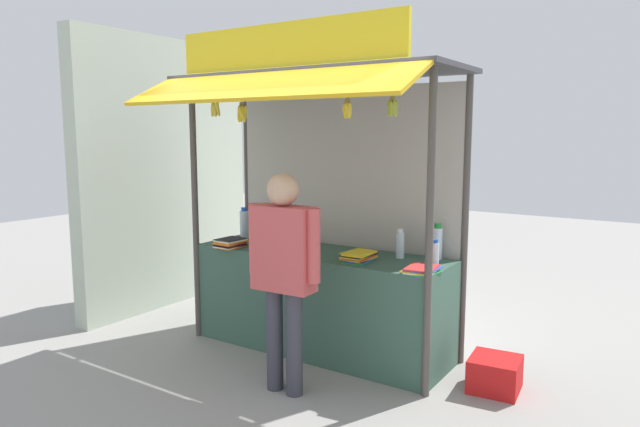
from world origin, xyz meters
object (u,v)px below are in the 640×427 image
(magazine_stack_mid_right, at_px, (230,243))
(banana_bunch_rightmost, at_px, (392,108))
(water_bottle_rear_center, at_px, (262,228))
(water_bottle_far_right, at_px, (244,224))
(magazine_stack_center, at_px, (359,257))
(water_bottle_front_right, at_px, (437,243))
(water_bottle_left, at_px, (435,254))
(magazine_stack_mid_left, at_px, (422,270))
(water_bottle_back_right, at_px, (400,244))
(water_bottle_right, at_px, (263,229))
(banana_bunch_inner_left, at_px, (347,110))
(vendor_person, at_px, (284,263))
(magazine_stack_far_left, at_px, (269,246))
(banana_bunch_inner_right, at_px, (215,108))
(banana_bunch_leftmost, at_px, (242,114))
(plastic_crate, at_px, (495,374))

(magazine_stack_mid_right, bearing_deg, banana_bunch_rightmost, -5.71)
(water_bottle_rear_center, relative_size, banana_bunch_rightmost, 1.18)
(water_bottle_far_right, bearing_deg, magazine_stack_mid_right, -64.65)
(water_bottle_far_right, xyz_separation_m, magazine_stack_center, (1.51, -0.30, -0.11))
(water_bottle_front_right, distance_m, water_bottle_left, 0.28)
(magazine_stack_mid_left, bearing_deg, magazine_stack_mid_right, -177.95)
(water_bottle_back_right, distance_m, water_bottle_right, 1.50)
(water_bottle_left, relative_size, banana_bunch_rightmost, 0.83)
(banana_bunch_inner_left, distance_m, vendor_person, 1.25)
(magazine_stack_far_left, distance_m, vendor_person, 1.03)
(water_bottle_left, xyz_separation_m, vendor_person, (-0.83, -0.91, -0.00))
(magazine_stack_far_left, xyz_separation_m, banana_bunch_inner_right, (-0.35, -0.31, 1.25))
(water_bottle_back_right, xyz_separation_m, banana_bunch_leftmost, (-1.21, -0.62, 1.11))
(banana_bunch_inner_left, bearing_deg, water_bottle_front_right, 59.00)
(magazine_stack_far_left, bearing_deg, magazine_stack_mid_left, -2.31)
(banana_bunch_rightmost, bearing_deg, water_bottle_right, 160.14)
(water_bottle_front_right, distance_m, banana_bunch_leftmost, 1.99)
(water_bottle_far_right, distance_m, banana_bunch_inner_right, 1.31)
(water_bottle_back_right, relative_size, banana_bunch_inner_left, 0.93)
(magazine_stack_far_left, height_order, banana_bunch_leftmost, banana_bunch_leftmost)
(water_bottle_right, bearing_deg, magazine_stack_far_left, -44.14)
(magazine_stack_mid_right, distance_m, plastic_crate, 2.58)
(water_bottle_far_right, xyz_separation_m, banana_bunch_inner_left, (1.58, -0.62, 1.09))
(magazine_stack_mid_left, xyz_separation_m, magazine_stack_far_left, (-1.54, 0.06, 0.01))
(water_bottle_left, xyz_separation_m, banana_bunch_inner_left, (-0.54, -0.48, 1.13))
(water_bottle_back_right, bearing_deg, banana_bunch_rightmost, -71.36)
(water_bottle_right, bearing_deg, banana_bunch_rightmost, -19.86)
(magazine_stack_mid_left, xyz_separation_m, banana_bunch_inner_right, (-1.89, -0.24, 1.26))
(water_bottle_far_right, height_order, banana_bunch_leftmost, banana_bunch_leftmost)
(vendor_person, bearing_deg, magazine_stack_center, 70.43)
(magazine_stack_mid_left, xyz_separation_m, magazine_stack_mid_right, (-1.90, -0.07, 0.02))
(magazine_stack_mid_right, xyz_separation_m, banana_bunch_rightmost, (1.75, -0.17, 1.21))
(magazine_stack_center, bearing_deg, banana_bunch_leftmost, -162.21)
(water_bottle_right, bearing_deg, banana_bunch_inner_right, -92.40)
(water_bottle_far_right, height_order, vendor_person, vendor_person)
(water_bottle_rear_center, distance_m, banana_bunch_rightmost, 2.03)
(water_bottle_front_right, height_order, magazine_stack_center, water_bottle_front_right)
(water_bottle_right, distance_m, banana_bunch_inner_right, 1.32)
(water_bottle_far_right, relative_size, magazine_stack_far_left, 1.28)
(water_bottle_left, distance_m, banana_bunch_inner_right, 2.28)
(water_bottle_far_right, bearing_deg, water_bottle_front_right, 3.65)
(magazine_stack_far_left, xyz_separation_m, plastic_crate, (2.06, 0.18, -0.81))
(plastic_crate, bearing_deg, water_bottle_left, -179.71)
(water_bottle_rear_center, bearing_deg, banana_bunch_rightmost, -17.32)
(banana_bunch_inner_left, distance_m, plastic_crate, 2.33)
(magazine_stack_center, xyz_separation_m, plastic_crate, (1.12, 0.17, -0.83))
(water_bottle_far_right, relative_size, plastic_crate, 0.85)
(banana_bunch_inner_left, relative_size, vendor_person, 0.16)
(water_bottle_front_right, height_order, water_bottle_left, water_bottle_front_right)
(magazine_stack_mid_right, xyz_separation_m, plastic_crate, (2.42, 0.31, -0.83))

